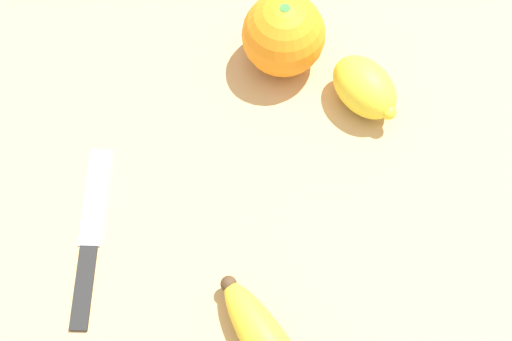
# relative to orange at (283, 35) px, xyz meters

# --- Properties ---
(ground_plane) EXTENTS (3.00, 3.00, 0.00)m
(ground_plane) POSITION_rel_orange_xyz_m (-0.18, -0.21, -0.04)
(ground_plane) COLOR tan
(orange) EXTENTS (0.09, 0.09, 0.09)m
(orange) POSITION_rel_orange_xyz_m (0.00, 0.00, 0.00)
(orange) COLOR orange
(orange) RESTS_ON ground_plane
(lemon) EXTENTS (0.06, 0.09, 0.05)m
(lemon) POSITION_rel_orange_xyz_m (0.02, -0.10, -0.02)
(lemon) COLOR yellow
(lemon) RESTS_ON ground_plane
(paring_knife) EXTENTS (0.15, 0.14, 0.01)m
(paring_knife) POSITION_rel_orange_xyz_m (-0.28, -0.02, -0.04)
(paring_knife) COLOR silver
(paring_knife) RESTS_ON ground_plane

